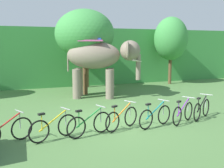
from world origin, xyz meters
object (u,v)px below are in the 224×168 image
object	(u,v)px
bike_red	(6,131)
bike_teal	(155,116)
tree_far_left	(171,39)
tree_left	(85,34)
bike_purple	(183,113)
bike_green	(90,124)
bike_orange	(122,118)
bike_yellow	(54,127)
elephant	(100,58)
tree_far_right	(86,46)
bike_black	(202,109)

from	to	relation	value
bike_red	bike_teal	bearing A→B (deg)	-1.33
tree_far_left	bike_teal	xyz separation A→B (m)	(-6.57, -9.15, -2.96)
tree_left	bike_purple	distance (m)	8.02
tree_far_left	bike_purple	xyz separation A→B (m)	(-5.35, -9.09, -2.96)
bike_green	bike_purple	world-z (taller)	same
bike_red	bike_orange	size ratio (longest dim) A/B	1.03
tree_far_left	bike_yellow	size ratio (longest dim) A/B	3.08
elephant	bike_orange	bearing A→B (deg)	-101.46
tree_left	bike_purple	xyz separation A→B (m)	(1.76, -7.17, -3.14)
bike_purple	tree_left	bearing A→B (deg)	103.79
tree_far_right	bike_teal	bearing A→B (deg)	-91.88
tree_far_right	bike_black	size ratio (longest dim) A/B	2.59
bike_green	bike_black	world-z (taller)	same
elephant	bike_purple	xyz separation A→B (m)	(1.28, -5.91, -1.82)
elephant	bike_red	distance (m)	7.87
bike_orange	bike_teal	bearing A→B (deg)	-8.17
tree_left	tree_far_right	size ratio (longest dim) A/B	1.28
tree_far_right	bike_green	xyz separation A→B (m)	(-2.80, -9.92, -2.43)
bike_purple	bike_black	world-z (taller)	same
bike_purple	bike_black	xyz separation A→B (m)	(1.06, 0.24, 0.00)
bike_orange	bike_teal	size ratio (longest dim) A/B	0.95
tree_far_left	bike_green	world-z (taller)	tree_far_left
bike_green	bike_purple	distance (m)	3.70
tree_far_left	bike_orange	distance (m)	12.25
elephant	bike_purple	distance (m)	6.31
tree_far_left	bike_teal	size ratio (longest dim) A/B	3.04
bike_teal	tree_far_left	bearing A→B (deg)	54.32
bike_green	bike_black	xyz separation A→B (m)	(4.76, 0.37, 0.00)
bike_black	tree_left	bearing A→B (deg)	112.13
bike_black	bike_orange	bearing A→B (deg)	-178.03
bike_yellow	bike_green	world-z (taller)	same
elephant	bike_black	distance (m)	6.40
bike_red	bike_yellow	distance (m)	1.38
bike_teal	bike_purple	xyz separation A→B (m)	(1.23, 0.06, 0.00)
tree_far_right	elephant	xyz separation A→B (m)	(-0.37, -3.88, -0.61)
bike_yellow	bike_teal	world-z (taller)	same
elephant	bike_black	bearing A→B (deg)	-67.62
elephant	bike_red	xyz separation A→B (m)	(-4.94, -5.85, -1.82)
tree_far_left	bike_black	distance (m)	10.27
tree_far_left	bike_yellow	bearing A→B (deg)	-138.00
tree_far_right	bike_purple	bearing A→B (deg)	-84.72
bike_red	bike_orange	world-z (taller)	same
bike_green	bike_red	bearing A→B (deg)	175.61
tree_left	bike_red	xyz separation A→B (m)	(-4.46, -7.11, -3.14)
bike_purple	elephant	bearing A→B (deg)	102.20
tree_far_left	bike_teal	bearing A→B (deg)	-125.68
tree_left	tree_far_right	distance (m)	2.84
bike_red	bike_yellow	xyz separation A→B (m)	(1.38, -0.13, 0.00)
bike_green	bike_orange	size ratio (longest dim) A/B	1.07
tree_far_right	bike_orange	world-z (taller)	tree_far_right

